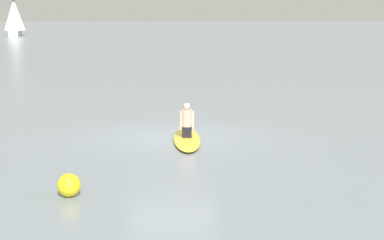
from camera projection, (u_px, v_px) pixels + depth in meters
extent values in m
plane|color=gray|center=(172.00, 137.00, 16.96)|extent=(400.00, 400.00, 0.00)
ellipsoid|color=gold|center=(187.00, 139.00, 16.46)|extent=(3.21, 0.81, 0.12)
cube|color=black|center=(187.00, 132.00, 16.42)|extent=(0.31, 0.26, 0.28)
cylinder|color=#D6AD8E|center=(187.00, 118.00, 16.36)|extent=(0.27, 0.27, 0.47)
sphere|color=#D6AD8E|center=(187.00, 107.00, 16.30)|extent=(0.19, 0.19, 0.19)
cylinder|color=#D6AD8E|center=(193.00, 121.00, 16.37)|extent=(0.08, 0.08, 0.52)
cylinder|color=#D6AD8E|center=(181.00, 121.00, 16.36)|extent=(0.08, 0.08, 0.52)
cube|color=silver|center=(15.00, 33.00, 87.19)|extent=(4.47, 1.64, 0.79)
cylinder|color=#4C4238|center=(14.00, 12.00, 86.68)|extent=(0.35, 0.35, 5.06)
cone|color=white|center=(14.00, 15.00, 86.73)|extent=(3.29, 3.29, 4.45)
sphere|color=yellow|center=(69.00, 185.00, 11.50)|extent=(0.45, 0.45, 0.45)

